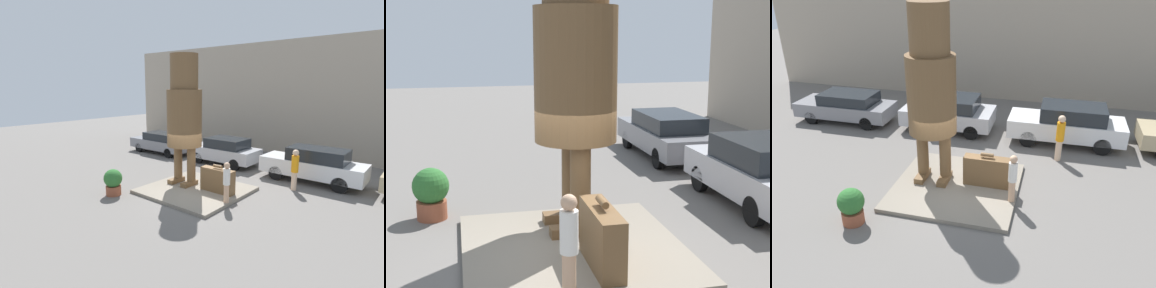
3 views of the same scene
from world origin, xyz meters
TOP-DOWN VIEW (x-y plane):
  - ground_plane at (0.00, 0.00)m, footprint 60.00×60.00m
  - pedestal at (0.00, 0.00)m, footprint 4.09×3.96m
  - building_backdrop at (0.00, 9.86)m, footprint 28.00×0.60m
  - statue_figure at (-0.85, 0.24)m, footprint 1.56×1.56m
  - giant_suitcase at (0.97, 0.27)m, footprint 1.53×0.40m
  - tourist at (1.92, -0.48)m, footprint 0.27×0.27m
  - parked_car_grey at (-6.69, 4.48)m, footprint 4.61×1.71m
  - parked_car_silver at (-1.68, 4.77)m, footprint 4.08×1.89m
  - parked_car_white at (3.49, 4.60)m, footprint 4.69×1.72m
  - planter_pot at (-2.41, -2.56)m, footprint 0.77×0.77m
  - worker_hivis at (3.23, 2.95)m, footprint 0.31×0.31m

SIDE VIEW (x-z plane):
  - ground_plane at x=0.00m, z-range 0.00..0.00m
  - pedestal at x=0.00m, z-range 0.00..0.14m
  - planter_pot at x=-2.41m, z-range 0.03..1.15m
  - giant_suitcase at x=0.97m, z-range 0.06..1.24m
  - parked_car_grey at x=-6.69m, z-range 0.05..1.47m
  - parked_car_silver at x=-1.68m, z-range 0.04..1.61m
  - parked_car_white at x=3.49m, z-range 0.04..1.73m
  - worker_hivis at x=3.23m, z-range 0.09..1.92m
  - tourist at x=1.92m, z-range 0.21..1.80m
  - statue_figure at x=-0.85m, z-range 0.63..6.41m
  - building_backdrop at x=0.00m, z-range 0.00..7.50m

